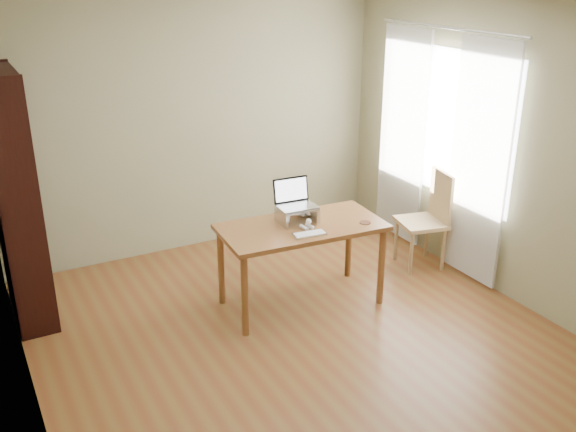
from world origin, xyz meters
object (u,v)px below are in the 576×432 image
object	(u,v)px
bookshelf	(16,199)
cat	(294,214)
desk	(302,236)
chair	(428,215)
keyboard	(309,234)
laptop	(294,199)

from	to	relation	value
bookshelf	cat	size ratio (longest dim) A/B	4.31
cat	desk	bearing A→B (deg)	-88.29
bookshelf	desk	world-z (taller)	bookshelf
cat	chair	world-z (taller)	chair
bookshelf	keyboard	world-z (taller)	bookshelf
bookshelf	laptop	size ratio (longest dim) A/B	6.22
desk	chair	distance (m)	1.49
laptop	chair	bearing A→B (deg)	2.80
cat	chair	size ratio (longest dim) A/B	0.51
desk	keyboard	world-z (taller)	keyboard
bookshelf	keyboard	size ratio (longest dim) A/B	7.37
bookshelf	desk	size ratio (longest dim) A/B	1.46
desk	cat	size ratio (longest dim) A/B	2.96
bookshelf	laptop	xyz separation A→B (m)	(2.12, -0.82, -0.11)
bookshelf	keyboard	xyz separation A→B (m)	(2.07, -1.18, -0.29)
chair	laptop	bearing A→B (deg)	-168.60
keyboard	bookshelf	bearing A→B (deg)	157.14
bookshelf	chair	world-z (taller)	bookshelf
desk	laptop	bearing A→B (deg)	93.96
keyboard	cat	xyz separation A→B (m)	(0.04, 0.33, 0.06)
desk	cat	bearing A→B (deg)	100.58
desk	cat	distance (m)	0.20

